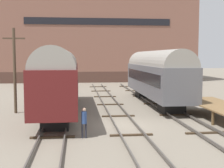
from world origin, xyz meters
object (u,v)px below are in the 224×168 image
object	(u,v)px
train_car_grey	(156,74)
person_worker	(84,120)
train_car_maroon	(60,76)
utility_pole	(15,69)

from	to	relation	value
train_car_grey	person_worker	distance (m)	14.82
train_car_maroon	person_worker	bearing A→B (deg)	-78.11
utility_pole	person_worker	bearing A→B (deg)	-57.65
train_car_grey	person_worker	world-z (taller)	train_car_grey
train_car_maroon	utility_pole	size ratio (longest dim) A/B	2.54
person_worker	utility_pole	distance (m)	10.67
train_car_maroon	train_car_grey	distance (m)	10.12
train_car_grey	train_car_maroon	bearing A→B (deg)	-157.28
train_car_grey	person_worker	size ratio (longest dim) A/B	8.90
train_car_grey	utility_pole	world-z (taller)	utility_pole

